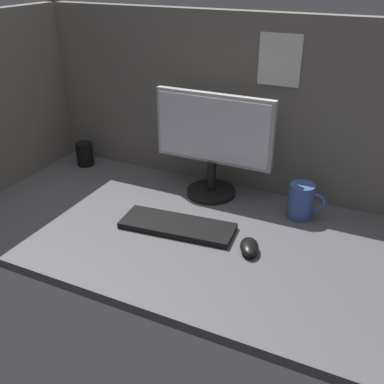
{
  "coord_description": "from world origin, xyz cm",
  "views": [
    {
      "loc": [
        44.95,
        -113.54,
        78.73
      ],
      "look_at": [
        -5.07,
        0.0,
        14.0
      ],
      "focal_mm": 42.35,
      "sensor_mm": 36.0,
      "label": 1
    }
  ],
  "objects": [
    {
      "name": "mug_ceramic_blue",
      "position": [
        21.16,
        22.05,
        6.09
      ],
      "size": [
        12.36,
        8.39,
        12.14
      ],
      "color": "#38569E",
      "rests_on": "ground_plane"
    },
    {
      "name": "ground_plane",
      "position": [
        0.0,
        0.0,
        -1.5
      ],
      "size": [
        180.0,
        80.0,
        3.0
      ],
      "primitive_type": "cube",
      "color": "#515156"
    },
    {
      "name": "mouse",
      "position": [
        12.33,
        -4.89,
        1.7
      ],
      "size": [
        8.74,
        10.99,
        3.4
      ],
      "primitive_type": "ellipsoid",
      "rotation": [
        0.0,
        0.0,
        0.38
      ],
      "color": "black",
      "rests_on": "ground_plane"
    },
    {
      "name": "monitor",
      "position": [
        -12.68,
        25.12,
        21.11
      ],
      "size": [
        43.46,
        18.0,
        37.83
      ],
      "color": "black",
      "rests_on": "ground_plane"
    },
    {
      "name": "keyboard",
      "position": [
        -13.0,
        -2.48,
        1.0
      ],
      "size": [
        38.16,
        16.8,
        2.0
      ],
      "primitive_type": "cube",
      "rotation": [
        0.0,
        0.0,
        0.1
      ],
      "color": "black",
      "rests_on": "ground_plane"
    },
    {
      "name": "cubicle_wall_back",
      "position": [
        0.01,
        37.5,
        31.55
      ],
      "size": [
        180.0,
        5.5,
        63.05
      ],
      "color": "slate",
      "rests_on": "ground_plane"
    },
    {
      "name": "mug_black_travel",
      "position": [
        -71.42,
        26.25,
        4.91
      ],
      "size": [
        7.02,
        7.02,
        9.83
      ],
      "color": "black",
      "rests_on": "ground_plane"
    }
  ]
}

